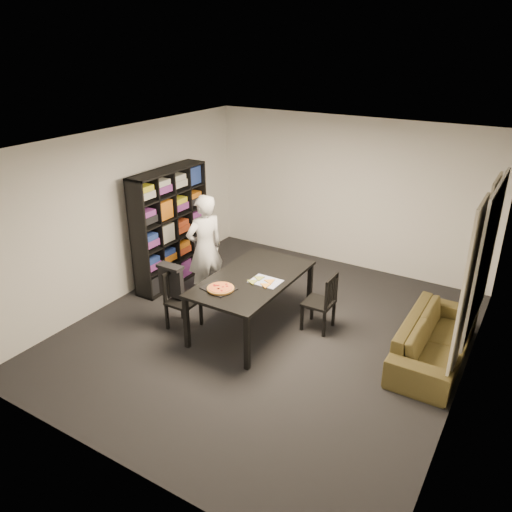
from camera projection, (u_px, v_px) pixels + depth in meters
The scene contains 16 objects.
room at pixel (268, 246), 6.39m from camera, with size 5.01×5.51×2.61m.
window_pane at pixel (487, 256), 5.60m from camera, with size 0.02×1.40×1.60m, color black.
window_frame at pixel (486, 256), 5.61m from camera, with size 0.03×1.52×1.72m, color white.
curtain_left at pixel (465, 301), 5.38m from camera, with size 0.03×0.70×2.25m, color beige.
curtain_right at pixel (480, 266), 6.19m from camera, with size 0.03×0.70×2.25m, color beige.
bookshelf at pixel (171, 227), 8.02m from camera, with size 0.35×1.50×1.90m, color black.
dining_table at pixel (252, 282), 6.79m from camera, with size 1.03×1.85×0.77m.
chair_left at pixel (178, 295), 6.91m from camera, with size 0.39×0.39×0.84m.
chair_right at pixel (324, 299), 6.81m from camera, with size 0.39×0.39×0.84m.
draped_jacket at pixel (171, 279), 6.87m from camera, with size 0.39×0.17×0.47m.
person at pixel (205, 248), 7.51m from camera, with size 0.61×0.40×1.68m, color silver.
baking_tray at pixel (219, 288), 6.45m from camera, with size 0.40×0.32×0.01m, color black.
pepperoni_pizza at pixel (221, 288), 6.40m from camera, with size 0.35×0.35×0.03m.
kitchen_towel at pixel (266, 281), 6.63m from camera, with size 0.40×0.30×0.01m, color silver.
pizza_slices at pixel (262, 281), 6.61m from camera, with size 0.37×0.31×0.01m, color gold, non-canonical shape.
sofa at pixel (435, 339), 6.27m from camera, with size 1.88×0.74×0.55m, color #413D1A.
Camera 1 is at (2.92, -5.13, 3.75)m, focal length 35.00 mm.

